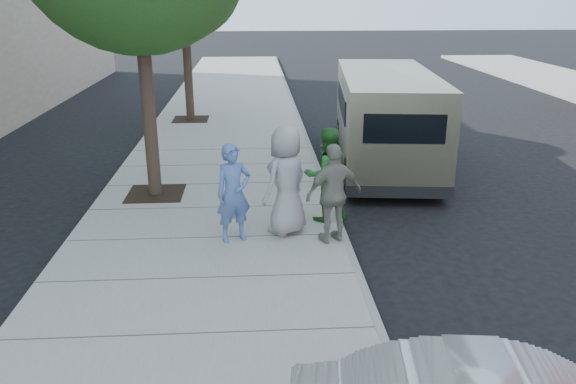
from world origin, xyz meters
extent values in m
plane|color=black|center=(0.00, 0.00, 0.00)|extent=(120.00, 120.00, 0.00)
cube|color=gray|center=(-1.00, 0.00, 0.07)|extent=(5.00, 60.00, 0.15)
cube|color=gray|center=(1.44, 0.00, 0.07)|extent=(0.12, 60.00, 0.16)
cube|color=black|center=(-2.30, 2.40, 0.15)|extent=(1.20, 1.20, 0.01)
cylinder|color=#38281E|center=(-2.30, 2.40, 2.13)|extent=(0.28, 0.28, 3.96)
cube|color=black|center=(-2.30, 10.00, 0.15)|extent=(1.20, 1.20, 0.01)
cylinder|color=#38281E|center=(-2.30, 10.00, 1.91)|extent=(0.28, 0.28, 3.52)
cylinder|color=gray|center=(1.25, 0.92, 0.71)|extent=(0.06, 0.06, 1.12)
cube|color=gray|center=(1.25, 0.92, 1.31)|extent=(0.23, 0.12, 0.08)
cube|color=#2D2D30|center=(1.17, 0.94, 1.45)|extent=(0.14, 0.13, 0.22)
cube|color=#2D2D30|center=(1.33, 0.90, 1.45)|extent=(0.14, 0.13, 0.22)
cube|color=tan|center=(3.18, 4.52, 1.32)|extent=(2.81, 6.13, 2.19)
cube|color=tan|center=(3.52, 7.74, 0.78)|extent=(2.07, 0.82, 0.93)
cube|color=black|center=(2.86, 1.56, 1.70)|extent=(1.64, 0.20, 0.60)
cylinder|color=black|center=(2.43, 6.57, 0.42)|extent=(0.37, 0.86, 0.83)
cylinder|color=black|center=(4.35, 6.36, 0.42)|extent=(0.37, 0.86, 0.83)
cylinder|color=black|center=(2.00, 2.56, 0.42)|extent=(0.37, 0.86, 0.83)
cylinder|color=black|center=(3.92, 2.35, 0.42)|extent=(0.37, 0.86, 0.83)
imported|color=#5573B5|center=(-0.51, -0.12, 1.02)|extent=(0.75, 0.63, 1.74)
imported|color=#277728|center=(1.20, 0.73, 1.05)|extent=(1.02, 0.88, 1.80)
imported|color=#9D9D9F|center=(0.41, 0.17, 1.13)|extent=(1.12, 1.12, 1.97)
imported|color=gray|center=(1.20, -0.28, 1.02)|extent=(1.11, 0.74, 1.75)
camera|label=1|loc=(-0.15, -9.22, 4.26)|focal=35.00mm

